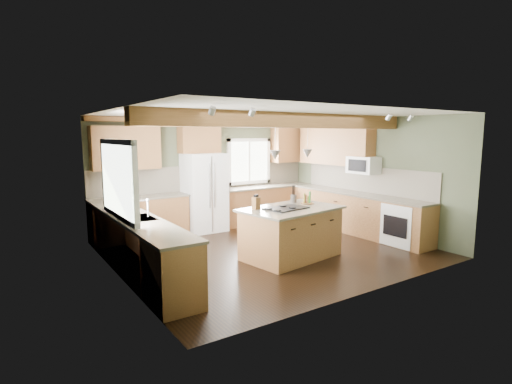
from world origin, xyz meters
TOP-DOWN VIEW (x-y plane):
  - floor at (0.00, 0.00)m, footprint 5.60×5.60m
  - ceiling at (0.00, 0.00)m, footprint 5.60×5.60m
  - wall_back at (0.00, 2.50)m, footprint 5.60×0.00m
  - wall_left at (-2.80, 0.00)m, footprint 0.00×5.00m
  - wall_right at (2.80, 0.00)m, footprint 0.00×5.00m
  - ceiling_beam at (0.00, -0.60)m, footprint 5.55×0.26m
  - soffit_trim at (0.00, 2.40)m, footprint 5.55×0.20m
  - backsplash_back at (0.00, 2.48)m, footprint 5.58×0.03m
  - backsplash_right at (2.78, 0.05)m, footprint 0.03×3.70m
  - base_cab_back_left at (-1.79, 2.20)m, footprint 2.02×0.60m
  - counter_back_left at (-1.79, 2.20)m, footprint 2.06×0.64m
  - base_cab_back_right at (1.49, 2.20)m, footprint 2.62×0.60m
  - counter_back_right at (1.49, 2.20)m, footprint 2.66×0.64m
  - base_cab_left at (-2.50, 0.05)m, footprint 0.60×3.70m
  - counter_left at (-2.50, 0.05)m, footprint 0.64×3.74m
  - base_cab_right at (2.50, 0.05)m, footprint 0.60×3.70m
  - counter_right at (2.50, 0.05)m, footprint 0.64×3.74m
  - upper_cab_back_left at (-1.99, 2.33)m, footprint 1.40×0.35m
  - upper_cab_over_fridge at (-0.30, 2.33)m, footprint 0.96×0.35m
  - upper_cab_right at (2.62, 0.90)m, footprint 0.35×2.20m
  - upper_cab_back_corner at (2.30, 2.33)m, footprint 0.90×0.35m
  - window_left at (-2.78, 0.05)m, footprint 0.04×1.60m
  - window_back at (1.15, 2.48)m, footprint 1.10×0.04m
  - sink at (-2.50, 0.05)m, footprint 0.50×0.65m
  - faucet at (-2.32, 0.05)m, footprint 0.02×0.02m
  - dishwasher at (-2.49, -1.25)m, footprint 0.60×0.60m
  - oven at (2.49, -1.25)m, footprint 0.60×0.72m
  - microwave at (2.58, -0.05)m, footprint 0.40×0.70m
  - pendant_left at (-0.33, -0.66)m, footprint 0.18×0.18m
  - pendant_right at (0.50, -0.54)m, footprint 0.18×0.18m
  - refrigerator at (-0.30, 2.12)m, footprint 0.90×0.74m
  - island at (0.09, -0.60)m, footprint 1.82×1.27m
  - island_top at (0.09, -0.60)m, footprint 1.94×1.40m
  - cooktop at (-0.05, -0.62)m, footprint 0.79×0.59m
  - knife_block at (-0.52, -0.37)m, footprint 0.15×0.13m
  - utensil_crock at (0.45, -0.22)m, footprint 0.13×0.13m
  - bottle_tray at (0.61, -0.43)m, footprint 0.24×0.24m

SIDE VIEW (x-z plane):
  - floor at x=0.00m, z-range 0.00..0.00m
  - dishwasher at x=-2.49m, z-range 0.01..0.85m
  - oven at x=2.49m, z-range 0.01..0.85m
  - base_cab_back_left at x=-1.79m, z-range 0.00..0.88m
  - base_cab_back_right at x=1.49m, z-range 0.00..0.88m
  - base_cab_left at x=-2.50m, z-range 0.00..0.88m
  - base_cab_right at x=2.50m, z-range 0.00..0.88m
  - island at x=0.09m, z-range 0.00..0.88m
  - counter_back_left at x=-1.79m, z-range 0.88..0.92m
  - counter_back_right at x=1.49m, z-range 0.88..0.92m
  - counter_left at x=-2.50m, z-range 0.88..0.92m
  - counter_right at x=2.50m, z-range 0.88..0.92m
  - refrigerator at x=-0.30m, z-range 0.00..1.80m
  - island_top at x=0.09m, z-range 0.88..0.92m
  - sink at x=-2.50m, z-range 0.89..0.92m
  - cooktop at x=-0.05m, z-range 0.92..0.94m
  - utensil_crock at x=0.45m, z-range 0.92..1.08m
  - knife_block at x=-0.52m, z-range 0.92..1.13m
  - bottle_tray at x=0.61m, z-range 0.92..1.14m
  - faucet at x=-2.32m, z-range 0.91..1.19m
  - backsplash_back at x=0.00m, z-range 0.92..1.50m
  - backsplash_right at x=2.78m, z-range 0.92..1.50m
  - wall_back at x=0.00m, z-range -1.50..4.10m
  - wall_left at x=-2.80m, z-range -1.20..3.80m
  - wall_right at x=2.80m, z-range -1.20..3.80m
  - window_back at x=1.15m, z-range 1.05..2.05m
  - window_left at x=-2.78m, z-range 1.02..2.08m
  - microwave at x=2.58m, z-range 1.36..1.74m
  - pendant_left at x=-0.33m, z-range 1.80..1.96m
  - pendant_right at x=0.50m, z-range 1.80..1.96m
  - upper_cab_back_left at x=-1.99m, z-range 1.50..2.40m
  - upper_cab_right at x=2.62m, z-range 1.50..2.40m
  - upper_cab_back_corner at x=2.30m, z-range 1.50..2.40m
  - upper_cab_over_fridge at x=-0.30m, z-range 1.80..2.50m
  - ceiling_beam at x=0.00m, z-range 2.34..2.60m
  - soffit_trim at x=0.00m, z-range 2.49..2.59m
  - ceiling at x=0.00m, z-range 2.60..2.60m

